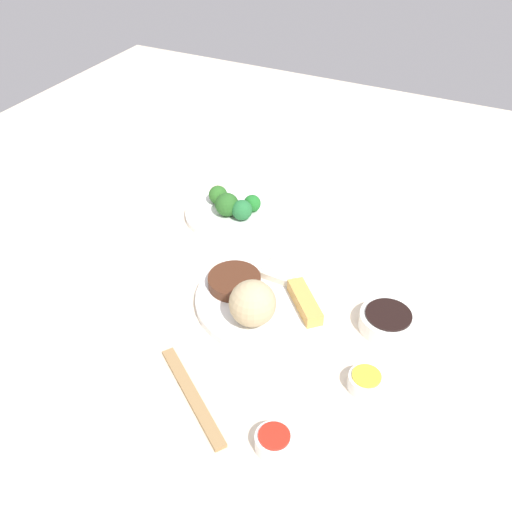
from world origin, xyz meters
The scene contains 18 objects.
tabletop centered at (0.00, 0.00, 0.01)m, with size 2.20×2.20×0.02m, color beige.
main_plate centered at (-0.02, -0.01, 0.03)m, with size 0.28×0.28×0.02m, color white.
rice_scoop centered at (-0.09, -0.01, 0.08)m, with size 0.08×0.08×0.08m, color tan.
spring_roll centered at (-0.02, -0.08, 0.05)m, with size 0.11×0.03×0.02m, color gold.
crab_rangoon_wonton centered at (0.05, 0.00, 0.04)m, with size 0.07×0.06×0.01m, color beige.
stir_fry_heap centered at (-0.02, 0.07, 0.05)m, with size 0.10×0.10×0.02m, color #4C2717.
broccoli_plate centered at (0.21, 0.20, 0.03)m, with size 0.21×0.21×0.01m, color white.
broccoli_floret_0 centered at (0.23, 0.15, 0.05)m, with size 0.04×0.04×0.04m, color #1F7128.
broccoli_floret_1 centered at (0.19, 0.20, 0.06)m, with size 0.05×0.05×0.05m, color #285F22.
broccoli_floret_2 centered at (0.22, 0.24, 0.06)m, with size 0.04×0.04×0.04m, color #2D6724.
broccoli_floret_3 centered at (0.19, 0.16, 0.06)m, with size 0.05×0.05×0.05m, color #246D36.
soy_sauce_bowl centered at (0.02, -0.22, 0.04)m, with size 0.10×0.10×0.03m, color white.
soy_sauce_bowl_liquid centered at (0.02, -0.22, 0.05)m, with size 0.08×0.08×0.00m, color black.
sauce_ramekin_sweet_and_sour centered at (-0.30, -0.15, 0.03)m, with size 0.06×0.06×0.03m, color white.
sauce_ramekin_sweet_and_sour_liquid centered at (-0.30, -0.15, 0.05)m, with size 0.05×0.05×0.00m, color red.
sauce_ramekin_hot_mustard centered at (-0.13, -0.23, 0.03)m, with size 0.06×0.06×0.03m, color white.
sauce_ramekin_hot_mustard_liquid centered at (-0.13, -0.23, 0.05)m, with size 0.05×0.05×0.00m, color yellow.
chopsticks_pair centered at (-0.27, 0.01, 0.02)m, with size 0.21×0.02×0.01m, color #9F7A4C.
Camera 1 is at (-0.73, -0.33, 0.76)m, focal length 39.77 mm.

